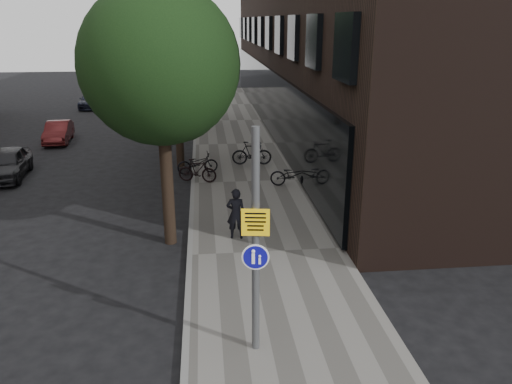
{
  "coord_description": "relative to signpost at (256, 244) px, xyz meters",
  "views": [
    {
      "loc": [
        -1.47,
        -9.63,
        6.45
      ],
      "look_at": [
        -0.11,
        3.18,
        2.0
      ],
      "focal_mm": 35.0,
      "sensor_mm": 36.0,
      "label": 1
    }
  ],
  "objects": [
    {
      "name": "signpost",
      "position": [
        0.0,
        0.0,
        0.0
      ],
      "size": [
        0.53,
        0.15,
        4.58
      ],
      "rotation": [
        0.0,
        0.0,
        -0.14
      ],
      "color": "#595B5E",
      "rests_on": "sidewalk"
    },
    {
      "name": "street_tree_mid",
      "position": [
        -1.96,
        14.22,
        2.68
      ],
      "size": [
        5.0,
        5.0,
        7.8
      ],
      "color": "black",
      "rests_on": "ground"
    },
    {
      "name": "parked_bike_curb_near",
      "position": [
        -1.23,
        12.42,
        -1.85
      ],
      "size": [
        1.84,
        0.89,
        0.93
      ],
      "primitive_type": "imported",
      "rotation": [
        0.0,
        0.0,
        1.73
      ],
      "color": "black",
      "rests_on": "sidewalk"
    },
    {
      "name": "pedestrian",
      "position": [
        -0.02,
        5.46,
        -1.52
      ],
      "size": [
        0.62,
        0.44,
        1.59
      ],
      "primitive_type": "imported",
      "rotation": [
        0.0,
        0.0,
        3.03
      ],
      "color": "black",
      "rests_on": "sidewalk"
    },
    {
      "name": "curb_edge",
      "position": [
        -1.43,
        11.08,
        -2.37
      ],
      "size": [
        0.15,
        60.0,
        0.13
      ],
      "primitive_type": "cube",
      "color": "slate",
      "rests_on": "ground"
    },
    {
      "name": "street_tree_far",
      "position": [
        -1.96,
        23.22,
        2.68
      ],
      "size": [
        5.0,
        5.0,
        7.8
      ],
      "color": "black",
      "rests_on": "ground"
    },
    {
      "name": "parked_car_far",
      "position": [
        -9.49,
        31.32,
        -1.86
      ],
      "size": [
        1.79,
        3.99,
        1.14
      ],
      "primitive_type": "imported",
      "rotation": [
        0.0,
        0.0,
        0.05
      ],
      "color": "black",
      "rests_on": "ground"
    },
    {
      "name": "parked_bike_curb_far",
      "position": [
        -1.23,
        11.2,
        -1.83
      ],
      "size": [
        1.68,
        0.91,
        0.97
      ],
      "primitive_type": "imported",
      "rotation": [
        0.0,
        0.0,
        1.27
      ],
      "color": "black",
      "rests_on": "sidewalk"
    },
    {
      "name": "street_tree_near",
      "position": [
        -1.96,
        5.72,
        2.68
      ],
      "size": [
        4.4,
        4.4,
        7.5
      ],
      "color": "black",
      "rests_on": "ground"
    },
    {
      "name": "parked_bike_facade_far",
      "position": [
        1.25,
        13.54,
        -1.77
      ],
      "size": [
        1.85,
        0.67,
        1.09
      ],
      "primitive_type": "imported",
      "rotation": [
        0.0,
        0.0,
        1.48
      ],
      "color": "black",
      "rests_on": "sidewalk"
    },
    {
      "name": "parked_car_mid",
      "position": [
        -8.94,
        19.67,
        -1.86
      ],
      "size": [
        1.51,
        3.56,
        1.14
      ],
      "primitive_type": "imported",
      "rotation": [
        0.0,
        0.0,
        0.09
      ],
      "color": "#58191A",
      "rests_on": "ground"
    },
    {
      "name": "parked_car_near",
      "position": [
        -9.34,
        13.02,
        -1.79
      ],
      "size": [
        1.86,
        3.88,
        1.28
      ],
      "primitive_type": "imported",
      "rotation": [
        0.0,
        0.0,
        0.09
      ],
      "color": "black",
      "rests_on": "ground"
    },
    {
      "name": "ground",
      "position": [
        0.57,
        1.08,
        -2.43
      ],
      "size": [
        120.0,
        120.0,
        0.0
      ],
      "primitive_type": "plane",
      "color": "black",
      "rests_on": "ground"
    },
    {
      "name": "parked_bike_facade_near",
      "position": [
        2.57,
        10.19,
        -1.83
      ],
      "size": [
        1.94,
        1.14,
        0.96
      ],
      "primitive_type": "imported",
      "rotation": [
        0.0,
        0.0,
        1.28
      ],
      "color": "black",
      "rests_on": "sidewalk"
    },
    {
      "name": "sidewalk",
      "position": [
        0.82,
        11.08,
        -2.37
      ],
      "size": [
        4.5,
        60.0,
        0.12
      ],
      "primitive_type": "cube",
      "color": "slate",
      "rests_on": "ground"
    }
  ]
}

